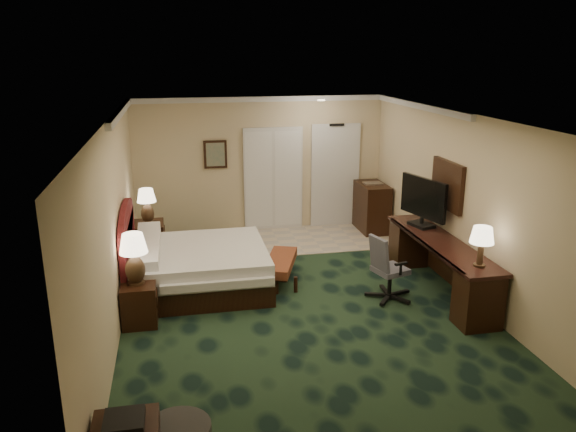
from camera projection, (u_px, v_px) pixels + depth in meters
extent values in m
cube|color=black|center=(301.00, 306.00, 8.13)|extent=(5.00, 7.50, 0.00)
cube|color=silver|center=(302.00, 119.00, 7.36)|extent=(5.00, 7.50, 0.00)
cube|color=beige|center=(261.00, 165.00, 11.27)|extent=(5.00, 0.00, 2.70)
cube|color=beige|center=(411.00, 356.00, 4.22)|extent=(5.00, 0.00, 2.70)
cube|color=beige|center=(114.00, 228.00, 7.28)|extent=(0.00, 7.50, 2.70)
cube|color=beige|center=(468.00, 207.00, 8.22)|extent=(0.00, 7.50, 2.70)
cube|color=#B0A79C|center=(313.00, 238.00, 11.03)|extent=(3.20, 1.70, 0.01)
cube|color=silver|center=(335.00, 176.00, 11.62)|extent=(1.02, 0.06, 2.18)
cube|color=silver|center=(273.00, 179.00, 11.37)|extent=(1.20, 0.06, 2.10)
cube|color=slate|center=(215.00, 154.00, 10.99)|extent=(0.45, 0.06, 0.55)
cube|color=white|center=(447.00, 185.00, 8.72)|extent=(0.05, 0.95, 0.75)
cube|color=silver|center=(201.00, 268.00, 8.69)|extent=(2.04, 1.89, 0.65)
cube|color=black|center=(140.00, 303.00, 7.56)|extent=(0.46, 0.53, 0.57)
cube|color=black|center=(149.00, 241.00, 9.87)|extent=(0.54, 0.61, 0.67)
cube|color=brown|center=(280.00, 270.00, 8.97)|extent=(0.75, 1.21, 0.39)
cube|color=black|center=(439.00, 266.00, 8.53)|extent=(0.61, 2.82, 0.81)
cube|color=black|center=(423.00, 202.00, 9.01)|extent=(0.36, 1.02, 0.80)
cube|color=black|center=(372.00, 207.00, 11.42)|extent=(0.51, 0.93, 0.98)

